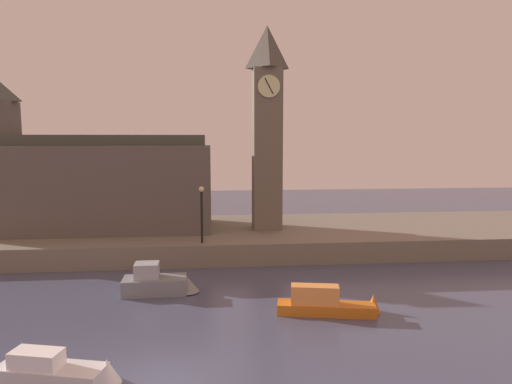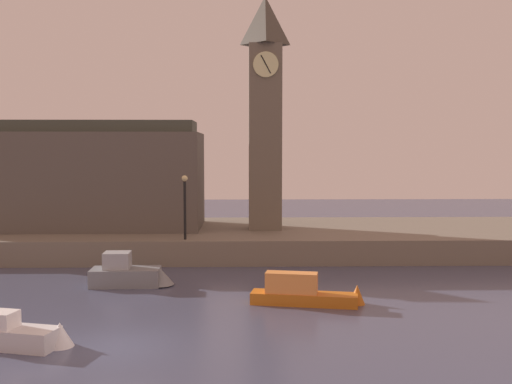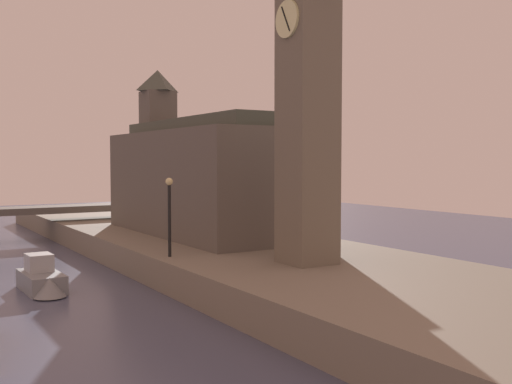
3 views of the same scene
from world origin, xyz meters
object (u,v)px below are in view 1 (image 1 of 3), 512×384
Objects in this scene: boat_cruiser_grey at (161,283)px; boat_ferry_white at (61,372)px; streetlamp at (202,208)px; boat_patrol_orange at (333,304)px; clock_tower at (267,126)px; parliament_hall at (96,183)px.

boat_cruiser_grey reaches higher than boat_ferry_white.
boat_ferry_white is at bearing -106.97° from streetlamp.
streetlamp is at bearing 124.79° from boat_patrol_orange.
clock_tower reaches higher than boat_patrol_orange.
boat_cruiser_grey is 0.94× the size of boat_ferry_white.
clock_tower is at bearing 54.89° from boat_cruiser_grey.
boat_patrol_orange is at bearing -24.02° from boat_cruiser_grey.
streetlamp reaches higher than boat_cruiser_grey.
parliament_hall is 4.37× the size of streetlamp.
parliament_hall is 9.95m from streetlamp.
clock_tower reaches higher than parliament_hall.
boat_patrol_orange is at bearing 26.30° from boat_ferry_white.
clock_tower is at bearing 64.00° from boat_ferry_white.
clock_tower reaches higher than streetlamp.
boat_cruiser_grey reaches higher than boat_patrol_orange.
streetlamp is (8.16, -5.56, -1.23)m from parliament_hall.
parliament_hall reaches higher than boat_cruiser_grey.
parliament_hall is at bearing 175.66° from clock_tower.
clock_tower is at bearing -4.34° from parliament_hall.
boat_patrol_orange is (14.62, -14.86, -4.63)m from parliament_hall.
streetlamp is 0.86× the size of boat_ferry_white.
boat_ferry_white is 0.84× the size of boat_patrol_orange.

